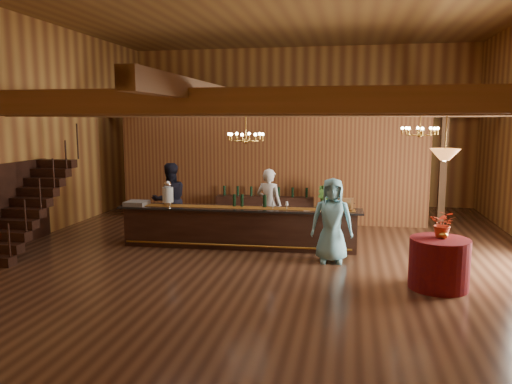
% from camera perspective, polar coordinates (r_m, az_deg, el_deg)
% --- Properties ---
extents(floor, '(14.00, 14.00, 0.00)m').
position_cam_1_polar(floor, '(11.39, 1.15, -6.98)').
color(floor, brown).
rests_on(floor, ground).
extents(ceiling, '(14.00, 14.00, 0.00)m').
position_cam_1_polar(ceiling, '(11.27, 1.23, 21.11)').
color(ceiling, olive).
rests_on(ceiling, wall_back).
extents(wall_back, '(12.00, 0.10, 5.50)m').
position_cam_1_polar(wall_back, '(17.93, 4.95, 7.46)').
color(wall_back, '#B8843B').
rests_on(wall_back, floor).
extents(wall_front, '(12.00, 0.10, 5.50)m').
position_cam_1_polar(wall_front, '(4.25, -14.76, 4.65)').
color(wall_front, '#B8843B').
rests_on(wall_front, floor).
extents(wall_left, '(0.10, 14.00, 5.50)m').
position_cam_1_polar(wall_left, '(13.37, -25.26, 6.44)').
color(wall_left, '#B8843B').
rests_on(wall_left, floor).
extents(beam_grid, '(11.90, 13.90, 0.39)m').
position_cam_1_polar(beam_grid, '(11.49, 1.62, 9.49)').
color(beam_grid, brown).
rests_on(beam_grid, wall_left).
extents(support_posts, '(9.20, 10.20, 3.20)m').
position_cam_1_polar(support_posts, '(10.59, 0.72, 0.69)').
color(support_posts, brown).
rests_on(support_posts, floor).
extents(partition_wall, '(9.00, 0.18, 3.10)m').
position_cam_1_polar(partition_wall, '(14.59, 1.53, 2.59)').
color(partition_wall, brown).
rests_on(partition_wall, floor).
extents(staircase, '(1.00, 2.80, 2.00)m').
position_cam_1_polar(staircase, '(12.60, -24.71, -1.60)').
color(staircase, '#341C13').
rests_on(staircase, floor).
extents(backroom_boxes, '(4.10, 0.60, 1.10)m').
position_cam_1_polar(backroom_boxes, '(16.65, 3.32, -0.26)').
color(backroom_boxes, '#341C13').
rests_on(backroom_boxes, floor).
extents(tasting_bar, '(5.75, 0.93, 0.97)m').
position_cam_1_polar(tasting_bar, '(11.77, -1.98, -4.05)').
color(tasting_bar, '#341C13').
rests_on(tasting_bar, floor).
extents(beverage_dispenser, '(0.26, 0.26, 0.60)m').
position_cam_1_polar(beverage_dispenser, '(12.12, -10.04, -0.18)').
color(beverage_dispenser, silver).
rests_on(beverage_dispenser, tasting_bar).
extents(glass_rack_tray, '(0.50, 0.50, 0.10)m').
position_cam_1_polar(glass_rack_tray, '(12.34, -13.47, -1.25)').
color(glass_rack_tray, gray).
rests_on(glass_rack_tray, tasting_bar).
extents(raffle_drum, '(0.34, 0.24, 0.30)m').
position_cam_1_polar(raffle_drum, '(11.41, 10.22, -1.27)').
color(raffle_drum, brown).
rests_on(raffle_drum, tasting_bar).
extents(bar_bottle_0, '(0.07, 0.07, 0.30)m').
position_cam_1_polar(bar_bottle_0, '(11.79, -2.50, -0.97)').
color(bar_bottle_0, black).
rests_on(bar_bottle_0, tasting_bar).
extents(bar_bottle_1, '(0.07, 0.07, 0.30)m').
position_cam_1_polar(bar_bottle_1, '(11.75, -1.61, -0.99)').
color(bar_bottle_1, black).
rests_on(bar_bottle_1, tasting_bar).
extents(bar_bottle_2, '(0.07, 0.07, 0.30)m').
position_cam_1_polar(bar_bottle_2, '(11.67, 0.98, -1.06)').
color(bar_bottle_2, black).
rests_on(bar_bottle_2, tasting_bar).
extents(bar_bottle_3, '(0.07, 0.07, 0.30)m').
position_cam_1_polar(bar_bottle_3, '(11.67, 1.04, -1.06)').
color(bar_bottle_3, black).
rests_on(bar_bottle_3, tasting_bar).
extents(backbar_shelf, '(2.84, 0.66, 0.79)m').
position_cam_1_polar(backbar_shelf, '(14.52, 1.02, -2.04)').
color(backbar_shelf, '#341C13').
rests_on(backbar_shelf, floor).
extents(round_table, '(1.05, 1.05, 0.91)m').
position_cam_1_polar(round_table, '(9.56, 20.18, -7.68)').
color(round_table, maroon).
rests_on(round_table, floor).
extents(chandelier_left, '(0.80, 0.80, 0.73)m').
position_cam_1_polar(chandelier_left, '(11.18, -1.18, 6.36)').
color(chandelier_left, '#B17F2C').
rests_on(chandelier_left, beam_grid).
extents(chandelier_right, '(0.80, 0.80, 0.61)m').
position_cam_1_polar(chandelier_right, '(11.85, 18.23, 6.67)').
color(chandelier_right, '#B17F2C').
rests_on(chandelier_right, beam_grid).
extents(pendant_lamp, '(0.52, 0.52, 0.90)m').
position_cam_1_polar(pendant_lamp, '(9.24, 20.79, 4.05)').
color(pendant_lamp, '#B17F2C').
rests_on(pendant_lamp, beam_grid).
extents(bartender, '(0.76, 0.60, 1.81)m').
position_cam_1_polar(bartender, '(12.36, 1.49, -1.47)').
color(bartender, white).
rests_on(bartender, floor).
extents(staff_second, '(1.17, 1.12, 1.91)m').
position_cam_1_polar(staff_second, '(12.96, -9.82, -0.91)').
color(staff_second, black).
rests_on(staff_second, floor).
extents(guest, '(0.90, 0.61, 1.79)m').
position_cam_1_polar(guest, '(10.62, 8.68, -3.23)').
color(guest, '#74BFD4').
rests_on(guest, floor).
extents(floor_plant, '(0.84, 0.75, 1.29)m').
position_cam_1_polar(floor_plant, '(13.95, 7.91, -1.50)').
color(floor_plant, '#2E551D').
rests_on(floor_plant, floor).
extents(table_flowers, '(0.56, 0.52, 0.49)m').
position_cam_1_polar(table_flowers, '(9.53, 20.62, -3.43)').
color(table_flowers, '#C93F20').
rests_on(table_flowers, round_table).
extents(table_vase, '(0.17, 0.17, 0.26)m').
position_cam_1_polar(table_vase, '(9.46, 20.64, -4.22)').
color(table_vase, '#B17F2C').
rests_on(table_vase, round_table).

